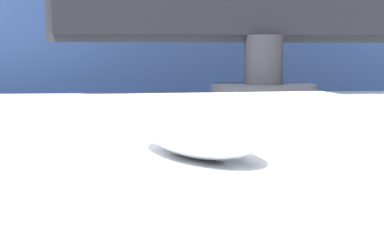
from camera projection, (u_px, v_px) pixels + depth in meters
name	position (u px, v px, depth m)	size (l,w,h in m)	color
partition_panel	(145.00, 178.00, 1.13)	(5.00, 0.03, 1.12)	navy
computer_mouse_near	(198.00, 129.00, 0.38)	(0.11, 0.14, 0.04)	silver
keyboard	(175.00, 109.00, 0.58)	(0.43, 0.18, 0.02)	silver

